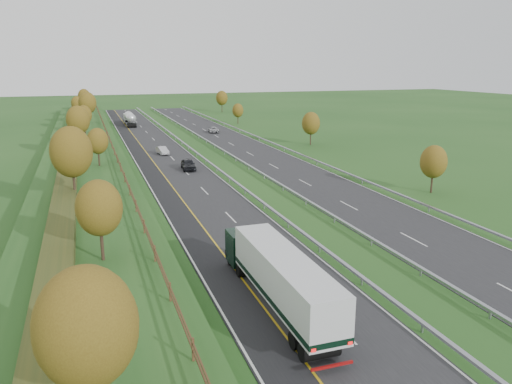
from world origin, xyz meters
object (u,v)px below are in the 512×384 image
at_px(car_dark_near, 188,164).
at_px(car_small_far, 127,120).
at_px(car_silver_mid, 162,150).
at_px(road_tanker, 130,118).
at_px(box_lorry, 278,275).
at_px(car_oncoming, 213,130).

bearing_deg(car_dark_near, car_small_far, 96.82).
height_order(car_silver_mid, car_small_far, car_small_far).
height_order(road_tanker, car_silver_mid, road_tanker).
height_order(box_lorry, car_silver_mid, box_lorry).
bearing_deg(car_dark_near, box_lorry, -89.88).
bearing_deg(road_tanker, car_small_far, 89.96).
distance_m(road_tanker, car_small_far, 8.38).
xyz_separation_m(box_lorry, car_small_far, (0.21, 115.70, -1.58)).
relative_size(road_tanker, car_oncoming, 2.32).
bearing_deg(road_tanker, car_dark_near, -87.09).
distance_m(road_tanker, car_dark_near, 61.45).
xyz_separation_m(box_lorry, road_tanker, (0.21, 107.39, -0.47)).
relative_size(box_lorry, car_small_far, 3.31).
bearing_deg(road_tanker, car_oncoming, -49.95).
bearing_deg(car_silver_mid, car_oncoming, 50.63).
xyz_separation_m(car_dark_near, car_silver_mid, (-1.68, 14.84, -0.15)).
bearing_deg(car_small_far, box_lorry, -94.08).
bearing_deg(box_lorry, car_oncoming, 78.53).
bearing_deg(car_silver_mid, car_dark_near, -91.26).
xyz_separation_m(box_lorry, car_oncoming, (17.59, 86.71, -1.62)).
bearing_deg(box_lorry, car_silver_mid, 88.45).
bearing_deg(car_small_far, car_silver_mid, -92.47).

